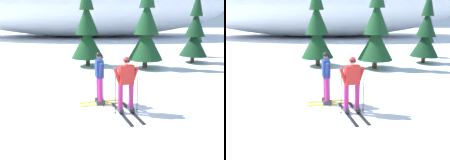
{
  "view_description": "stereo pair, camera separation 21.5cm",
  "coord_description": "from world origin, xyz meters",
  "views": [
    {
      "loc": [
        0.5,
        -6.43,
        2.89
      ],
      "look_at": [
        0.73,
        0.56,
        0.95
      ],
      "focal_mm": 36.23,
      "sensor_mm": 36.0,
      "label": 1
    },
    {
      "loc": [
        0.72,
        -6.43,
        2.89
      ],
      "look_at": [
        0.73,
        0.56,
        0.95
      ],
      "focal_mm": 36.23,
      "sensor_mm": 36.0,
      "label": 2
    }
  ],
  "objects": [
    {
      "name": "ground_plane",
      "position": [
        0.0,
        0.0,
        0.0
      ],
      "size": [
        120.0,
        120.0,
        0.0
      ],
      "primitive_type": "plane",
      "color": "white"
    },
    {
      "name": "skier_navy_jacket",
      "position": [
        0.32,
        0.95,
        0.95
      ],
      "size": [
        1.62,
        0.78,
        1.8
      ],
      "color": "gold",
      "rests_on": "ground"
    },
    {
      "name": "skier_red_jacket",
      "position": [
        1.15,
        0.16,
        0.93
      ],
      "size": [
        0.92,
        1.84,
        1.77
      ],
      "color": "black",
      "rests_on": "ground"
    },
    {
      "name": "pine_tree_far_left",
      "position": [
        -0.54,
        7.35,
        2.13
      ],
      "size": [
        1.96,
        1.96,
        5.08
      ],
      "color": "#47301E",
      "rests_on": "ground"
    },
    {
      "name": "pine_tree_center_left",
      "position": [
        2.87,
        6.6,
        2.18
      ],
      "size": [
        2.02,
        2.02,
        5.22
      ],
      "color": "#47301E",
      "rests_on": "ground"
    },
    {
      "name": "pine_tree_center_right",
      "position": [
        6.31,
        8.19,
        1.9
      ],
      "size": [
        1.76,
        1.76,
        4.55
      ],
      "color": "#47301E",
      "rests_on": "ground"
    },
    {
      "name": "pine_tree_far_right",
      "position": [
        7.42,
        10.46,
        1.23
      ],
      "size": [
        1.14,
        1.14,
        2.94
      ],
      "color": "#47301E",
      "rests_on": "ground"
    },
    {
      "name": "snow_ridge_background",
      "position": [
        -2.05,
        30.18,
        4.94
      ],
      "size": [
        42.8,
        20.25,
        9.88
      ],
      "primitive_type": "ellipsoid",
      "color": "white",
      "rests_on": "ground"
    }
  ]
}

